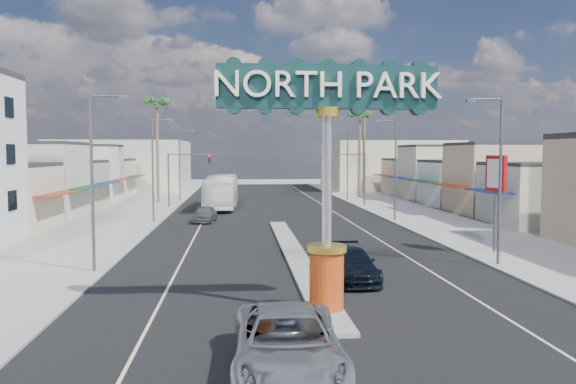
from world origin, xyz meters
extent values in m
plane|color=gray|center=(0.00, 30.00, 0.00)|extent=(160.00, 160.00, 0.00)
cube|color=black|center=(0.00, 30.00, 0.01)|extent=(20.00, 120.00, 0.01)
cube|color=gray|center=(0.00, 14.00, 0.08)|extent=(1.30, 30.00, 0.16)
cube|color=gray|center=(-14.00, 30.00, 0.06)|extent=(8.00, 120.00, 0.12)
cube|color=gray|center=(14.00, 30.00, 0.06)|extent=(8.00, 120.00, 0.12)
cube|color=beige|center=(-24.00, 43.00, 3.00)|extent=(12.00, 42.00, 6.00)
cube|color=#B7B29E|center=(24.00, 43.00, 3.00)|extent=(12.00, 42.00, 6.00)
cube|color=#B7B29E|center=(-22.00, 75.00, 4.00)|extent=(20.00, 20.00, 8.00)
cube|color=beige|center=(22.00, 75.00, 4.00)|extent=(20.00, 20.00, 8.00)
cylinder|color=red|center=(0.00, 2.00, 1.26)|extent=(1.30, 1.30, 2.20)
cylinder|color=gold|center=(0.00, 2.00, 2.49)|extent=(1.50, 1.50, 0.25)
cylinder|color=#B7B7BC|center=(0.00, 2.00, 5.01)|extent=(0.36, 0.36, 4.80)
cylinder|color=gold|center=(0.00, 2.00, 7.58)|extent=(0.90, 0.90, 0.35)
cube|color=#0D2A2A|center=(0.00, 2.00, 8.51)|extent=(8.20, 0.50, 1.60)
cylinder|color=#47474C|center=(-11.00, 44.00, 3.00)|extent=(0.18, 0.18, 6.00)
cylinder|color=#47474C|center=(-8.50, 44.00, 5.90)|extent=(5.00, 0.12, 0.12)
cube|color=black|center=(-6.50, 44.00, 5.40)|extent=(0.32, 0.32, 1.00)
sphere|color=red|center=(-6.50, 43.82, 5.72)|extent=(0.22, 0.22, 0.22)
cylinder|color=#47474C|center=(11.00, 44.00, 3.00)|extent=(0.18, 0.18, 6.00)
cylinder|color=#47474C|center=(8.50, 44.00, 5.90)|extent=(5.00, 0.12, 0.12)
cube|color=black|center=(6.50, 44.00, 5.40)|extent=(0.32, 0.32, 1.00)
sphere|color=red|center=(6.50, 43.82, 5.72)|extent=(0.22, 0.22, 0.22)
cylinder|color=#47474C|center=(-10.60, 10.00, 4.50)|extent=(0.16, 0.16, 9.00)
cylinder|color=#47474C|center=(-9.70, 10.00, 8.90)|extent=(1.80, 0.10, 0.10)
cube|color=#47474C|center=(-8.90, 10.00, 8.80)|extent=(0.50, 0.22, 0.15)
cylinder|color=#47474C|center=(-10.60, 30.00, 4.50)|extent=(0.16, 0.16, 9.00)
cylinder|color=#47474C|center=(-9.70, 30.00, 8.90)|extent=(1.80, 0.10, 0.10)
cube|color=#47474C|center=(-8.90, 30.00, 8.80)|extent=(0.50, 0.22, 0.15)
cylinder|color=#47474C|center=(-10.60, 52.00, 4.50)|extent=(0.16, 0.16, 9.00)
cylinder|color=#47474C|center=(-9.70, 52.00, 8.90)|extent=(1.80, 0.10, 0.10)
cube|color=#47474C|center=(-8.90, 52.00, 8.80)|extent=(0.50, 0.22, 0.15)
cylinder|color=#47474C|center=(10.60, 10.00, 4.50)|extent=(0.16, 0.16, 9.00)
cylinder|color=#47474C|center=(9.70, 10.00, 8.90)|extent=(1.80, 0.10, 0.10)
cube|color=#47474C|center=(8.90, 10.00, 8.80)|extent=(0.50, 0.22, 0.15)
cylinder|color=#47474C|center=(10.60, 30.00, 4.50)|extent=(0.16, 0.16, 9.00)
cylinder|color=#47474C|center=(9.70, 30.00, 8.90)|extent=(1.80, 0.10, 0.10)
cube|color=#47474C|center=(8.90, 30.00, 8.80)|extent=(0.50, 0.22, 0.15)
cylinder|color=#47474C|center=(10.60, 52.00, 4.50)|extent=(0.16, 0.16, 9.00)
cylinder|color=#47474C|center=(9.70, 52.00, 8.90)|extent=(1.80, 0.10, 0.10)
cube|color=#47474C|center=(8.90, 52.00, 8.80)|extent=(0.50, 0.22, 0.15)
cylinder|color=brown|center=(-13.00, 50.00, 6.00)|extent=(0.36, 0.36, 12.00)
cylinder|color=brown|center=(13.00, 56.00, 5.50)|extent=(0.36, 0.36, 11.00)
cylinder|color=brown|center=(15.00, 62.00, 6.50)|extent=(0.36, 0.36, 13.00)
imported|color=#A2A2A7|center=(-2.00, -3.88, 0.89)|extent=(3.11, 6.48, 1.78)
imported|color=black|center=(2.00, 7.38, 0.77)|extent=(2.19, 5.32, 1.54)
imported|color=slate|center=(-6.27, 30.73, 0.72)|extent=(2.19, 4.41, 1.44)
imported|color=white|center=(-5.18, 43.02, 1.83)|extent=(3.56, 13.21, 3.65)
cylinder|color=#47474C|center=(12.13, 13.69, 1.94)|extent=(0.18, 0.18, 3.63)
cube|color=maroon|center=(12.13, 13.69, 4.84)|extent=(0.52, 1.83, 2.18)
cube|color=white|center=(12.00, 13.67, 4.84)|extent=(0.26, 1.44, 1.73)
camera|label=1|loc=(-3.30, -18.74, 6.08)|focal=35.00mm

